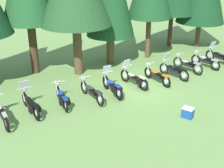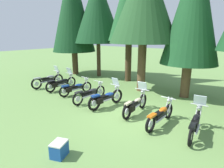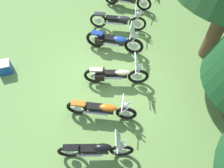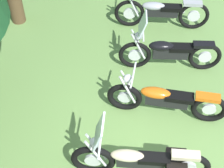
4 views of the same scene
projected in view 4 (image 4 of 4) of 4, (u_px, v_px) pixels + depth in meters
name	position (u px, v px, depth m)	size (l,w,h in m)	color
motorcycle_5	(142.00, 161.00, 5.67)	(0.74, 2.25, 1.37)	black
motorcycle_6	(166.00, 100.00, 6.59)	(0.64, 2.25, 0.99)	black
motorcycle_7	(169.00, 51.00, 7.44)	(0.60, 2.17, 1.36)	black
motorcycle_8	(161.00, 11.00, 8.45)	(0.66, 2.26, 1.02)	black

